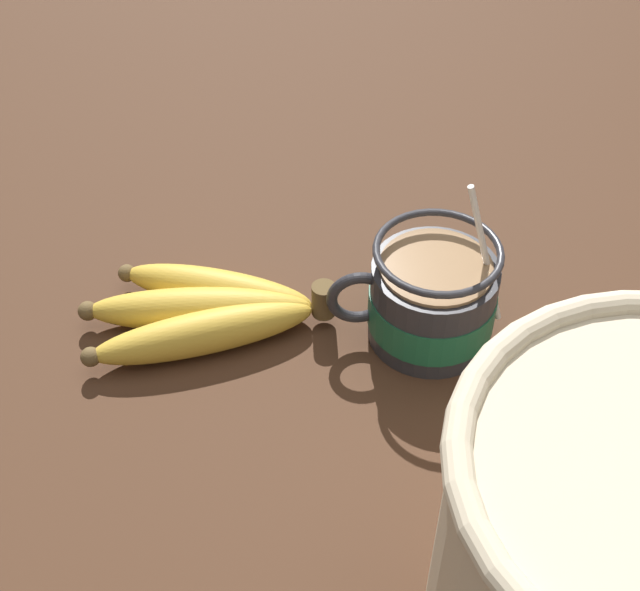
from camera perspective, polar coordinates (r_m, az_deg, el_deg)
table at (r=75.36cm, az=3.54°, el=-2.94°), size 138.42×138.42×2.68cm
coffee_mug at (r=71.74cm, az=7.12°, el=-0.27°), size 14.46×10.26×15.27cm
banana_bunch at (r=73.90cm, az=-7.26°, el=-0.98°), size 21.24×12.93×4.14cm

